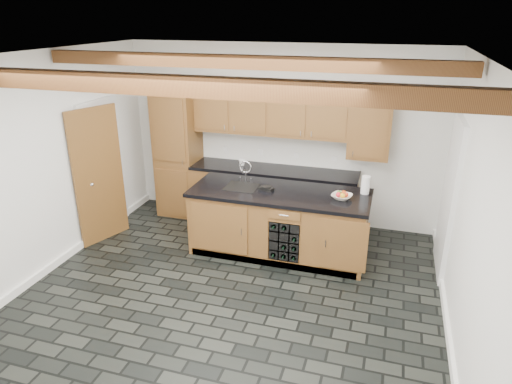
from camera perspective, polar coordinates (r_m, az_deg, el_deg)
ground at (r=5.66m, az=-3.54°, el=-13.06°), size 5.00×5.00×0.00m
room_shell at (r=5.46m, az=-2.82°, el=3.52°), size 5.01×5.00×5.00m
back_cabinetry at (r=7.25m, az=-0.38°, el=3.62°), size 3.65×0.62×2.20m
island at (r=6.42m, az=2.93°, el=-3.84°), size 2.48×0.96×0.93m
faucet at (r=6.41m, az=-1.71°, el=1.01°), size 0.45×0.40×0.34m
kitchen_scale at (r=6.27m, az=1.30°, el=0.47°), size 0.21×0.14×0.06m
fruit_bowl at (r=6.08m, az=10.67°, el=-0.58°), size 0.32×0.32×0.06m
fruit_cluster at (r=6.06m, az=10.69°, el=-0.28°), size 0.16×0.17×0.07m
paper_towel at (r=6.29m, az=13.52°, el=0.87°), size 0.11×0.11×0.25m
mug at (r=7.30m, az=-1.75°, el=3.72°), size 0.13×0.13×0.10m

